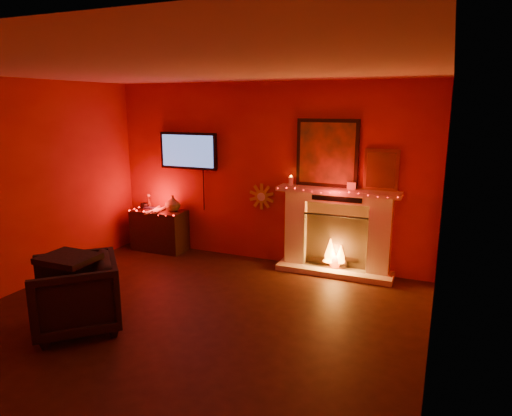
{
  "coord_description": "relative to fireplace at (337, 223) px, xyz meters",
  "views": [
    {
      "loc": [
        2.52,
        -3.82,
        2.38
      ],
      "look_at": [
        0.19,
        1.7,
        1.01
      ],
      "focal_mm": 32.0,
      "sensor_mm": 36.0,
      "label": 1
    }
  ],
  "objects": [
    {
      "name": "room",
      "position": [
        -1.14,
        -2.39,
        0.63
      ],
      "size": [
        5.0,
        5.0,
        5.0
      ],
      "color": "black",
      "rests_on": "ground"
    },
    {
      "name": "fireplace",
      "position": [
        0.0,
        0.0,
        0.0
      ],
      "size": [
        1.72,
        0.4,
        2.18
      ],
      "color": "beige",
      "rests_on": "floor"
    },
    {
      "name": "console_table",
      "position": [
        -2.92,
        -0.13,
        -0.35
      ],
      "size": [
        0.88,
        0.57,
        0.93
      ],
      "color": "black",
      "rests_on": "floor"
    },
    {
      "name": "armchair",
      "position": [
        -2.16,
        -2.79,
        -0.33
      ],
      "size": [
        1.21,
        1.21,
        0.79
      ],
      "primitive_type": "imported",
      "rotation": [
        0.0,
        0.0,
        -0.81
      ],
      "color": "black",
      "rests_on": "floor"
    },
    {
      "name": "tv",
      "position": [
        -2.44,
        0.06,
        0.92
      ],
      "size": [
        1.0,
        0.07,
        1.24
      ],
      "color": "black",
      "rests_on": "room"
    },
    {
      "name": "sunburst_clock",
      "position": [
        -1.19,
        0.09,
        0.28
      ],
      "size": [
        0.4,
        0.03,
        0.4
      ],
      "color": "gold",
      "rests_on": "room"
    }
  ]
}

